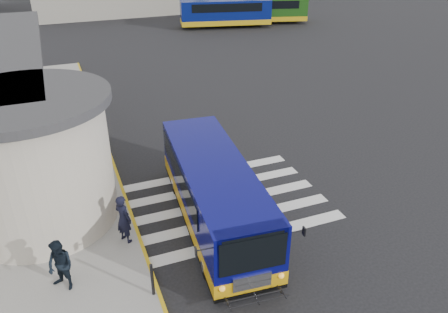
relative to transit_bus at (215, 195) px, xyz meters
name	(u,v)px	position (x,y,z in m)	size (l,w,h in m)	color
ground	(226,190)	(1.20, 1.87, -1.18)	(140.00, 140.00, 0.00)	black
curb_strip	(113,162)	(-2.85, 5.87, -1.10)	(0.12, 34.00, 0.16)	gold
crosswalk	(222,202)	(0.70, 1.07, -1.18)	(8.00, 5.35, 0.01)	silver
transit_bus	(215,195)	(0.00, 0.00, 0.00)	(3.44, 8.94, 2.48)	#07095C
pedestrian_a	(123,219)	(-3.30, -0.03, -0.13)	(0.66, 0.43, 1.80)	black
pedestrian_b	(60,266)	(-5.41, -1.59, -0.18)	(0.83, 0.64, 1.70)	black
bollard	(152,280)	(-3.00, -2.84, -0.47)	(0.09, 0.09, 1.13)	black
far_bus_a	(225,12)	(12.95, 31.44, 0.38)	(9.66, 4.59, 2.40)	#071359
far_bus_b	(264,9)	(17.66, 31.80, 0.33)	(9.37, 4.87, 2.33)	#1A4412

